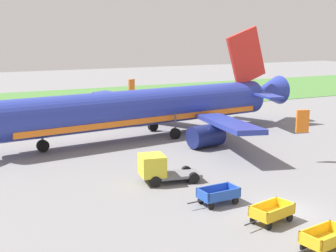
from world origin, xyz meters
name	(u,v)px	position (x,y,z in m)	size (l,w,h in m)	color
ground_plane	(285,212)	(0.00, 0.00, 0.00)	(220.00, 220.00, 0.00)	slate
grass_strip	(71,101)	(0.00, 51.20, 0.03)	(220.00, 28.00, 0.06)	#477A38
airplane	(152,108)	(1.18, 22.43, 3.05)	(37.66, 30.31, 11.34)	#28389E
baggage_cart_nearest	(325,239)	(-1.51, -4.86, 0.60)	(3.62, 1.77, 1.07)	gold
baggage_cart_second_in_row	(272,212)	(-1.73, -0.91, 0.60)	(3.63, 1.92, 1.07)	gold
baggage_cart_third_in_row	(218,195)	(-2.93, 2.92, 0.60)	(3.58, 1.53, 1.07)	#234CB2
service_truck_beside_carts	(159,168)	(-4.53, 8.42, 1.10)	(4.63, 2.61, 2.10)	slate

